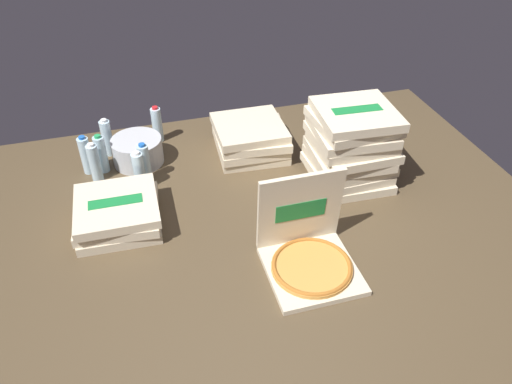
# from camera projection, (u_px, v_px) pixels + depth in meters

# --- Properties ---
(ground_plane) EXTENTS (3.20, 2.40, 0.02)m
(ground_plane) POSITION_uv_depth(u_px,v_px,m) (251.00, 228.00, 2.61)
(ground_plane) COLOR #4C3D28
(open_pizza_box) EXTENTS (0.41, 0.42, 0.44)m
(open_pizza_box) POSITION_uv_depth(u_px,v_px,m) (308.00, 251.00, 2.34)
(open_pizza_box) COLOR beige
(open_pizza_box) RESTS_ON ground_plane
(pizza_stack_right_far) EXTENTS (0.45, 0.45, 0.15)m
(pizza_stack_right_far) POSITION_uv_depth(u_px,v_px,m) (118.00, 213.00, 2.58)
(pizza_stack_right_far) COLOR beige
(pizza_stack_right_far) RESTS_ON ground_plane
(pizza_stack_left_near) EXTENTS (0.45, 0.45, 0.46)m
(pizza_stack_left_near) POSITION_uv_depth(u_px,v_px,m) (351.00, 146.00, 2.80)
(pizza_stack_left_near) COLOR beige
(pizza_stack_left_near) RESTS_ON ground_plane
(pizza_stack_left_mid) EXTENTS (0.46, 0.46, 0.20)m
(pizza_stack_left_mid) POSITION_uv_depth(u_px,v_px,m) (251.00, 138.00, 3.11)
(pizza_stack_left_mid) COLOR beige
(pizza_stack_left_mid) RESTS_ON ground_plane
(ice_bucket) EXTENTS (0.30, 0.30, 0.16)m
(ice_bucket) POSITION_uv_depth(u_px,v_px,m) (138.00, 151.00, 3.03)
(ice_bucket) COLOR #B7BABF
(ice_bucket) RESTS_ON ground_plane
(water_bottle_0) EXTENTS (0.06, 0.06, 0.24)m
(water_bottle_0) POSITION_uv_depth(u_px,v_px,m) (101.00, 154.00, 2.94)
(water_bottle_0) COLOR silver
(water_bottle_0) RESTS_ON ground_plane
(water_bottle_1) EXTENTS (0.06, 0.06, 0.24)m
(water_bottle_1) POSITION_uv_depth(u_px,v_px,m) (107.00, 138.00, 3.08)
(water_bottle_1) COLOR silver
(water_bottle_1) RESTS_ON ground_plane
(water_bottle_2) EXTENTS (0.06, 0.06, 0.24)m
(water_bottle_2) POSITION_uv_depth(u_px,v_px,m) (139.00, 171.00, 2.80)
(water_bottle_2) COLOR silver
(water_bottle_2) RESTS_ON ground_plane
(water_bottle_3) EXTENTS (0.06, 0.06, 0.24)m
(water_bottle_3) POSITION_uv_depth(u_px,v_px,m) (95.00, 163.00, 2.86)
(water_bottle_3) COLOR silver
(water_bottle_3) RESTS_ON ground_plane
(water_bottle_4) EXTENTS (0.06, 0.06, 0.24)m
(water_bottle_4) POSITION_uv_depth(u_px,v_px,m) (145.00, 163.00, 2.86)
(water_bottle_4) COLOR silver
(water_bottle_4) RESTS_ON ground_plane
(water_bottle_5) EXTENTS (0.06, 0.06, 0.24)m
(water_bottle_5) POSITION_uv_depth(u_px,v_px,m) (157.00, 125.00, 3.21)
(water_bottle_5) COLOR silver
(water_bottle_5) RESTS_ON ground_plane
(water_bottle_6) EXTENTS (0.06, 0.06, 0.24)m
(water_bottle_6) POSITION_uv_depth(u_px,v_px,m) (86.00, 155.00, 2.93)
(water_bottle_6) COLOR silver
(water_bottle_6) RESTS_ON ground_plane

